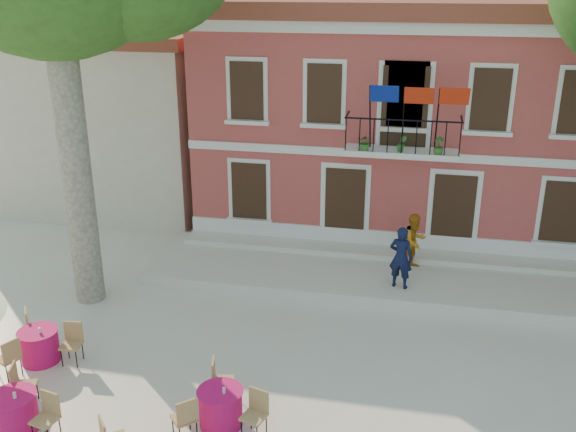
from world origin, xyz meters
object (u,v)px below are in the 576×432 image
at_px(cafe_table_0, 15,411).
at_px(cafe_table_3, 39,344).
at_px(pedestrian_navy, 401,257).
at_px(pedestrian_orange, 414,241).
at_px(cafe_table_4, 221,406).

bearing_deg(cafe_table_0, cafe_table_3, 111.03).
xyz_separation_m(pedestrian_navy, pedestrian_orange, (0.32, 1.28, -0.04)).
bearing_deg(pedestrian_navy, pedestrian_orange, -90.21).
xyz_separation_m(pedestrian_orange, cafe_table_4, (-3.46, -7.34, -0.69)).
distance_m(cafe_table_0, cafe_table_4, 3.91).
bearing_deg(pedestrian_orange, cafe_table_3, 172.30).
relative_size(pedestrian_navy, cafe_table_0, 0.94).
xyz_separation_m(pedestrian_navy, cafe_table_3, (-7.78, -4.79, -0.74)).
distance_m(pedestrian_orange, cafe_table_3, 10.15).
bearing_deg(pedestrian_orange, pedestrian_navy, -148.73).
xyz_separation_m(pedestrian_navy, cafe_table_0, (-6.92, -7.00, -0.74)).
relative_size(cafe_table_3, cafe_table_4, 1.02).
xyz_separation_m(pedestrian_navy, cafe_table_4, (-3.13, -6.06, -0.74)).
bearing_deg(cafe_table_4, pedestrian_orange, 64.80).
bearing_deg(cafe_table_0, cafe_table_4, 13.95).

